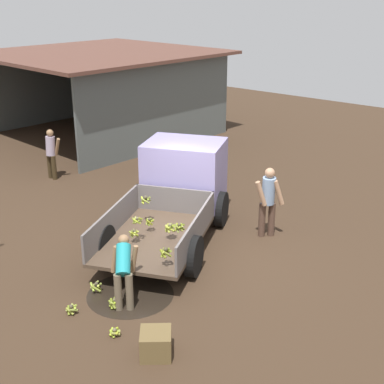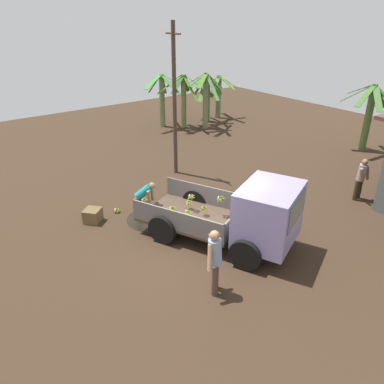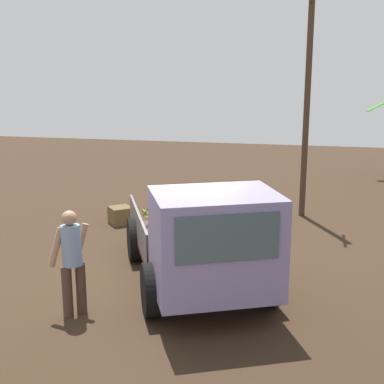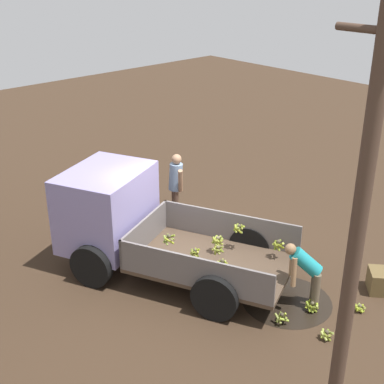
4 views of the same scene
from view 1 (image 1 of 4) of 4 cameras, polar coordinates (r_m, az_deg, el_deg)
name	(u,v)px [view 1 (image 1 of 4)]	position (r m, az deg, el deg)	size (l,w,h in m)	color
ground	(180,249)	(12.32, -1.26, -6.14)	(36.00, 36.00, 0.00)	#38281B
mud_patch_0	(130,294)	(10.71, -6.59, -10.81)	(1.70, 1.70, 0.01)	black
cargo_truck	(180,185)	(13.16, -1.34, 0.80)	(4.99, 3.63, 2.04)	#483729
warehouse_shed	(110,72)	(22.07, -8.72, 12.52)	(8.60, 8.25, 3.28)	#515756
person_foreground_visitor	(268,199)	(12.70, 8.13, -0.73)	(0.61, 0.60, 1.73)	#4C3529
person_worker_loading	(124,268)	(10.09, -7.31, -8.07)	(0.72, 0.71, 1.29)	brown
person_bystander_near_shed	(51,152)	(17.08, -14.79, 4.19)	(0.33, 0.65, 1.57)	#342716
banana_bunch_on_ground_0	(115,332)	(9.60, -8.24, -14.53)	(0.22, 0.23, 0.16)	brown
banana_bunch_on_ground_1	(96,286)	(10.84, -10.19, -9.87)	(0.26, 0.27, 0.22)	#463F2E
banana_bunch_on_ground_2	(115,302)	(10.31, -8.22, -11.58)	(0.27, 0.27, 0.20)	brown
banana_bunch_on_ground_3	(71,309)	(10.29, -12.74, -12.04)	(0.23, 0.23, 0.19)	#494230
wooden_crate_0	(156,344)	(9.03, -3.89, -15.83)	(0.50, 0.50, 0.44)	brown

